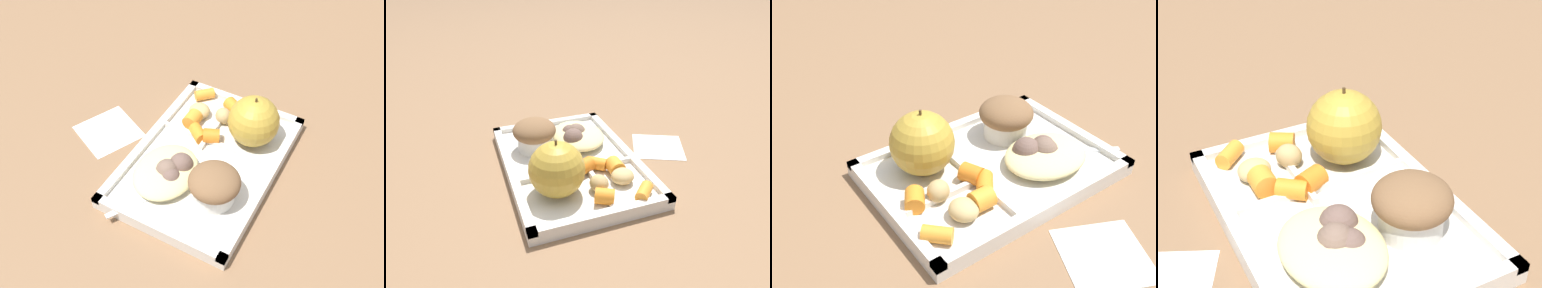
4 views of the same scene
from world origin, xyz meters
TOP-DOWN VIEW (x-y plane):
  - ground at (0.00, 0.00)m, footprint 6.00×6.00m
  - lunch_tray at (-0.00, -0.00)m, footprint 0.32×0.22m
  - green_apple at (-0.08, 0.05)m, footprint 0.09×0.09m
  - bran_muffin at (0.06, 0.05)m, footprint 0.08×0.08m
  - carrot_slice_large at (-0.13, -0.07)m, footprint 0.04×0.04m
  - carrot_slice_center at (-0.06, -0.06)m, footprint 0.03×0.03m
  - carrot_slice_near_corner at (-0.04, -0.03)m, footprint 0.04×0.04m
  - carrot_slice_diagonal at (-0.13, -0.01)m, footprint 0.04×0.04m
  - carrot_slice_small at (-0.04, -0.01)m, footprint 0.03×0.04m
  - potato_chunk_large at (-0.09, -0.06)m, footprint 0.04×0.04m
  - potato_chunk_small at (-0.09, -0.02)m, footprint 0.04×0.04m
  - egg_noodle_pile at (0.06, -0.04)m, footprint 0.12×0.10m
  - meatball_front at (0.04, -0.02)m, footprint 0.04×0.04m
  - meatball_center at (0.07, -0.04)m, footprint 0.03×0.03m
  - meatball_side at (0.07, -0.02)m, footprint 0.03×0.03m
  - meatball_back at (0.06, -0.03)m, footprint 0.04×0.04m
  - plastic_fork at (0.10, -0.03)m, footprint 0.14×0.09m
  - paper_napkin at (0.01, -0.19)m, footprint 0.13×0.13m

SIDE VIEW (x-z plane):
  - ground at x=0.00m, z-range 0.00..0.00m
  - paper_napkin at x=0.01m, z-range 0.00..0.00m
  - lunch_tray at x=0.00m, z-range 0.00..0.02m
  - plastic_fork at x=0.10m, z-range 0.01..0.02m
  - carrot_slice_large at x=-0.13m, z-range 0.01..0.03m
  - carrot_slice_near_corner at x=-0.04m, z-range 0.01..0.04m
  - potato_chunk_large at x=-0.09m, z-range 0.01..0.04m
  - carrot_slice_diagonal at x=-0.13m, z-range 0.01..0.04m
  - carrot_slice_small at x=-0.04m, z-range 0.01..0.04m
  - egg_noodle_pile at x=0.06m, z-range 0.01..0.04m
  - potato_chunk_small at x=-0.09m, z-range 0.01..0.04m
  - carrot_slice_center at x=-0.06m, z-range 0.01..0.04m
  - meatball_center at x=0.07m, z-range 0.01..0.04m
  - meatball_side at x=0.07m, z-range 0.01..0.05m
  - meatball_back at x=0.06m, z-range 0.01..0.05m
  - meatball_front at x=0.04m, z-range 0.01..0.05m
  - bran_muffin at x=0.06m, z-range 0.02..0.08m
  - green_apple at x=-0.08m, z-range 0.01..0.10m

